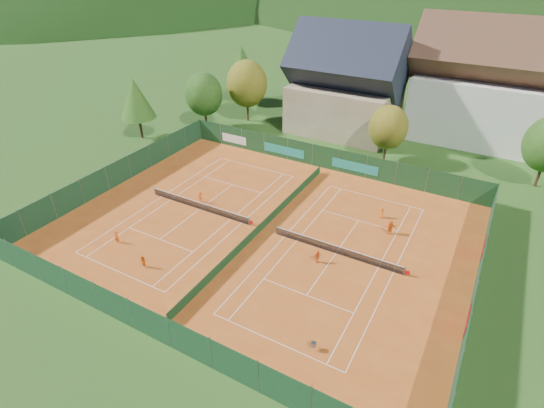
{
  "coord_description": "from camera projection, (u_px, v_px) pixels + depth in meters",
  "views": [
    {
      "loc": [
        18.2,
        -30.47,
        24.81
      ],
      "look_at": [
        0.0,
        2.0,
        2.0
      ],
      "focal_mm": 28.0,
      "sensor_mm": 36.0,
      "label": 1
    }
  ],
  "objects": [
    {
      "name": "player_left_near",
      "position": [
        117.0,
        237.0,
        40.97
      ],
      "size": [
        0.56,
        0.47,
        1.32
      ],
      "primitive_type": "imported",
      "rotation": [
        0.0,
        0.0,
        0.37
      ],
      "color": "#E05313",
      "rests_on": "ground"
    },
    {
      "name": "player_right_near",
      "position": [
        317.0,
        257.0,
        38.43
      ],
      "size": [
        0.67,
        0.82,
        1.31
      ],
      "primitive_type": "imported",
      "rotation": [
        0.0,
        0.0,
        1.02
      ],
      "color": "#DE5113",
      "rests_on": "ground"
    },
    {
      "name": "mountain_backdrop",
      "position": [
        531.0,
        86.0,
        225.68
      ],
      "size": [
        820.0,
        530.0,
        242.0
      ],
      "color": "black",
      "rests_on": "ground"
    },
    {
      "name": "tree_west_front",
      "position": [
        204.0,
        94.0,
        64.44
      ],
      "size": [
        5.72,
        5.72,
        8.69
      ],
      "color": "#462A19",
      "rests_on": "ground"
    },
    {
      "name": "loose_ball_1",
      "position": [
        215.0,
        313.0,
        33.41
      ],
      "size": [
        0.07,
        0.07,
        0.07
      ],
      "primitive_type": "sphere",
      "color": "#CCD833",
      "rests_on": "ground"
    },
    {
      "name": "tree_west_side",
      "position": [
        136.0,
        98.0,
        60.64
      ],
      "size": [
        5.04,
        5.04,
        9.0
      ],
      "color": "#432917",
      "rests_on": "ground"
    },
    {
      "name": "player_right_far_a",
      "position": [
        382.0,
        213.0,
        44.77
      ],
      "size": [
        0.68,
        0.51,
        1.27
      ],
      "primitive_type": "imported",
      "rotation": [
        0.0,
        0.0,
        2.96
      ],
      "color": "orange",
      "rests_on": "ground"
    },
    {
      "name": "court_markings_right",
      "position": [
        336.0,
        253.0,
        39.87
      ],
      "size": [
        11.03,
        23.83,
        0.0
      ],
      "color": "white",
      "rests_on": "ground"
    },
    {
      "name": "tennis_net_left",
      "position": [
        200.0,
        206.0,
        46.22
      ],
      "size": [
        13.3,
        0.1,
        1.02
      ],
      "color": "#59595B",
      "rests_on": "ground"
    },
    {
      "name": "fence_south",
      "position": [
        150.0,
        324.0,
        30.53
      ],
      "size": [
        40.0,
        0.04,
        3.0
      ],
      "color": "#163D20",
      "rests_on": "ground"
    },
    {
      "name": "tennis_net_right",
      "position": [
        338.0,
        250.0,
        39.55
      ],
      "size": [
        13.3,
        0.1,
        1.02
      ],
      "color": "#59595B",
      "rests_on": "ground"
    },
    {
      "name": "fence_north",
      "position": [
        322.0,
        157.0,
        54.53
      ],
      "size": [
        40.0,
        0.1,
        3.0
      ],
      "color": "#153A1C",
      "rests_on": "ground"
    },
    {
      "name": "player_left_mid",
      "position": [
        143.0,
        262.0,
        37.81
      ],
      "size": [
        0.72,
        0.62,
        1.27
      ],
      "primitive_type": "imported",
      "rotation": [
        0.0,
        0.0,
        -0.25
      ],
      "color": "orange",
      "rests_on": "ground"
    },
    {
      "name": "tree_west_mid",
      "position": [
        247.0,
        84.0,
        66.88
      ],
      "size": [
        6.44,
        6.44,
        9.78
      ],
      "color": "#4E361B",
      "rests_on": "ground"
    },
    {
      "name": "tree_center",
      "position": [
        388.0,
        127.0,
        54.61
      ],
      "size": [
        5.01,
        5.01,
        7.6
      ],
      "color": "#452E18",
      "rests_on": "ground"
    },
    {
      "name": "tree_west_back",
      "position": [
        242.0,
        64.0,
        74.98
      ],
      "size": [
        5.6,
        5.6,
        10.0
      ],
      "color": "#432918",
      "rests_on": "ground"
    },
    {
      "name": "loose_ball_0",
      "position": [
        181.0,
        227.0,
        43.59
      ],
      "size": [
        0.07,
        0.07,
        0.07
      ],
      "primitive_type": "sphere",
      "color": "#CCD833",
      "rests_on": "ground"
    },
    {
      "name": "fence_west",
      "position": [
        118.0,
        173.0,
        50.77
      ],
      "size": [
        0.04,
        32.0,
        3.0
      ],
      "color": "#163D22",
      "rests_on": "ground"
    },
    {
      "name": "chalet",
      "position": [
        346.0,
        87.0,
        63.31
      ],
      "size": [
        16.2,
        12.0,
        16.0
      ],
      "color": "#C2AC89",
      "rests_on": "ground"
    },
    {
      "name": "court_markings_left",
      "position": [
        200.0,
        209.0,
        46.54
      ],
      "size": [
        11.03,
        23.83,
        0.0
      ],
      "color": "white",
      "rests_on": "ground"
    },
    {
      "name": "player_left_far",
      "position": [
        200.0,
        197.0,
        47.47
      ],
      "size": [
        0.96,
        0.7,
        1.34
      ],
      "primitive_type": "imported",
      "rotation": [
        0.0,
        0.0,
        2.89
      ],
      "color": "#FB5D16",
      "rests_on": "ground"
    },
    {
      "name": "ball_hopper",
      "position": [
        314.0,
        344.0,
        30.12
      ],
      "size": [
        0.34,
        0.34,
        0.8
      ],
      "color": "slate",
      "rests_on": "ground"
    },
    {
      "name": "fence_east",
      "position": [
        476.0,
        284.0,
        34.14
      ],
      "size": [
        0.09,
        32.0,
        3.0
      ],
      "color": "#153A23",
      "rests_on": "ground"
    },
    {
      "name": "court_divider",
      "position": [
        262.0,
        226.0,
        42.95
      ],
      "size": [
        0.03,
        28.8,
        1.0
      ],
      "color": "#153C1D",
      "rests_on": "ground"
    },
    {
      "name": "clay_pad",
      "position": [
        262.0,
        230.0,
        43.21
      ],
      "size": [
        40.0,
        32.0,
        0.01
      ],
      "primitive_type": "cube",
      "color": "#B8521B",
      "rests_on": "ground"
    },
    {
      "name": "player_right_far_b",
      "position": [
        390.0,
        228.0,
        42.23
      ],
      "size": [
        1.37,
        1.13,
        1.47
      ],
      "primitive_type": "imported",
      "rotation": [
        0.0,
        0.0,
        3.75
      ],
      "color": "orange",
      "rests_on": "ground"
    },
    {
      "name": "ground",
      "position": [
        262.0,
        230.0,
        43.22
      ],
      "size": [
        600.0,
        600.0,
        0.0
      ],
      "primitive_type": "plane",
      "color": "#244B17",
      "rests_on": "ground"
    },
    {
      "name": "hotel_block_a",
      "position": [
        490.0,
        90.0,
        59.46
      ],
      "size": [
        21.6,
        11.0,
        17.25
      ],
      "color": "silver",
      "rests_on": "ground"
    }
  ]
}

